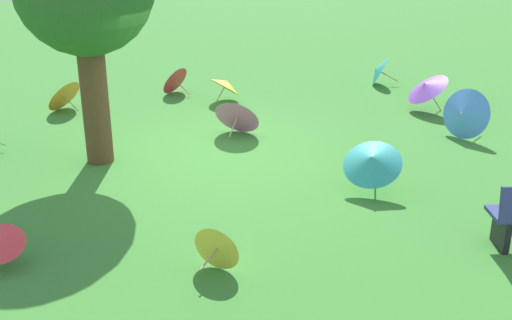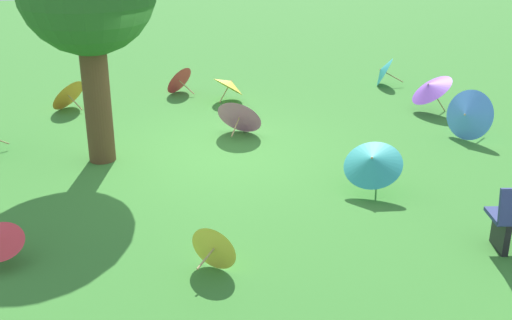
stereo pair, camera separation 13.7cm
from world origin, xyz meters
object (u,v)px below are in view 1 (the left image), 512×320
parasol_teal_2 (378,70)px  parasol_red_1 (173,79)px  parasol_purple_0 (426,87)px  parasol_pink_0 (238,115)px  parasol_yellow_2 (219,246)px  parasol_yellow_1 (226,84)px  parasol_orange_0 (62,94)px  parasol_blue_0 (464,114)px  parasol_red_0 (0,241)px  parasol_teal_0 (372,161)px

parasol_teal_2 → parasol_red_1: bearing=-2.3°
parasol_purple_0 → parasol_pink_0: 4.03m
parasol_red_1 → parasol_purple_0: bearing=154.6°
parasol_yellow_2 → parasol_pink_0: bearing=-102.8°
parasol_red_1 → parasol_yellow_2: bearing=89.3°
parasol_purple_0 → parasol_yellow_2: (5.01, 5.18, -0.23)m
parasol_yellow_1 → parasol_orange_0: bearing=0.2°
parasol_blue_0 → parasol_red_0: 8.06m
parasol_yellow_2 → parasol_red_0: bearing=-11.7°
parasol_yellow_1 → parasol_teal_2: bearing=-170.5°
parasol_yellow_1 → parasol_yellow_2: 6.80m
parasol_teal_0 → parasol_yellow_1: bearing=-75.3°
parasol_purple_0 → parasol_pink_0: bearing=9.0°
parasol_pink_0 → parasol_teal_2: (-3.81, -2.77, -0.04)m
parasol_teal_0 → parasol_red_0: parasol_teal_0 is taller
parasol_blue_0 → parasol_purple_0: 1.62m
parasol_purple_0 → parasol_yellow_2: bearing=45.9°
parasol_teal_0 → parasol_yellow_2: (2.49, 1.64, -0.22)m
parasol_teal_0 → parasol_red_0: size_ratio=2.02×
parasol_teal_0 → parasol_orange_0: size_ratio=1.20×
parasol_blue_0 → parasol_teal_0: bearing=37.6°
parasol_yellow_2 → parasol_teal_2: (-4.84, -7.32, 0.05)m
parasol_red_0 → parasol_yellow_1: bearing=-120.4°
parasol_yellow_1 → parasol_teal_0: size_ratio=0.77×
parasol_yellow_1 → parasol_orange_0: size_ratio=0.92×
parasol_blue_0 → parasol_purple_0: parasol_blue_0 is taller
parasol_teal_2 → parasol_red_1: 4.75m
parasol_orange_0 → parasol_yellow_2: 7.06m
parasol_blue_0 → parasol_yellow_1: parasol_blue_0 is taller
parasol_yellow_1 → parasol_teal_2: size_ratio=1.08×
parasol_pink_0 → parasol_yellow_2: 4.67m
parasol_blue_0 → parasol_purple_0: bearing=-91.2°
parasol_purple_0 → parasol_orange_0: size_ratio=0.92×
parasol_blue_0 → parasol_teal_0: size_ratio=0.84×
parasol_blue_0 → parasol_teal_0: (2.49, 1.92, 0.05)m
parasol_teal_2 → parasol_purple_0: bearing=94.6°
parasol_purple_0 → parasol_teal_0: size_ratio=0.77×
parasol_red_0 → parasol_yellow_2: size_ratio=0.95×
parasol_pink_0 → parasol_yellow_2: (1.03, 4.55, -0.09)m
parasol_blue_0 → parasol_pink_0: size_ratio=0.96×
parasol_pink_0 → parasol_red_1: parasol_pink_0 is taller
parasol_purple_0 → parasol_yellow_1: bearing=-21.6°
parasol_yellow_1 → parasol_teal_0: 5.24m
parasol_red_0 → parasol_purple_0: bearing=-148.1°
parasol_blue_0 → parasol_pink_0: parasol_blue_0 is taller
parasol_red_0 → parasol_yellow_2: parasol_yellow_2 is taller
parasol_orange_0 → parasol_teal_0: bearing=133.1°
parasol_orange_0 → parasol_red_1: parasol_orange_0 is taller
parasol_purple_0 → parasol_yellow_2: size_ratio=1.47×
parasol_yellow_1 → parasol_red_0: size_ratio=1.55×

